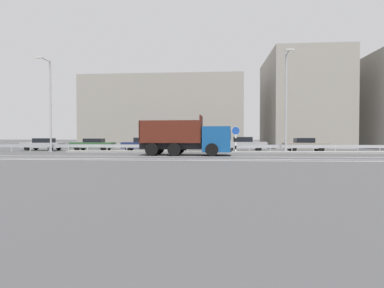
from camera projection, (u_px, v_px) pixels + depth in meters
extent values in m
plane|color=#424244|center=(230.00, 155.00, 25.96)|extent=(320.00, 320.00, 0.00)
cube|color=silver|center=(183.00, 157.00, 23.40)|extent=(58.30, 0.16, 0.01)
cube|color=silver|center=(179.00, 159.00, 20.84)|extent=(58.30, 0.16, 0.01)
cube|color=silver|center=(177.00, 160.00, 19.64)|extent=(58.30, 0.16, 0.01)
cube|color=gray|center=(229.00, 152.00, 28.88)|extent=(32.07, 1.10, 0.18)
cube|color=#9EA0A5|center=(228.00, 146.00, 29.71)|extent=(58.30, 0.04, 0.32)
cylinder|color=#ADADB2|center=(12.00, 149.00, 31.45)|extent=(0.09, 0.09, 0.62)
cylinder|color=#ADADB2|center=(30.00, 149.00, 31.29)|extent=(0.09, 0.09, 0.62)
cylinder|color=#ADADB2|center=(49.00, 149.00, 31.13)|extent=(0.09, 0.09, 0.62)
cylinder|color=#ADADB2|center=(68.00, 149.00, 30.98)|extent=(0.09, 0.09, 0.62)
cylinder|color=#ADADB2|center=(88.00, 149.00, 30.82)|extent=(0.09, 0.09, 0.62)
cylinder|color=#ADADB2|center=(107.00, 149.00, 30.66)|extent=(0.09, 0.09, 0.62)
cylinder|color=#ADADB2|center=(127.00, 149.00, 30.50)|extent=(0.09, 0.09, 0.62)
cylinder|color=#ADADB2|center=(147.00, 149.00, 30.35)|extent=(0.09, 0.09, 0.62)
cylinder|color=#ADADB2|center=(167.00, 149.00, 30.19)|extent=(0.09, 0.09, 0.62)
cylinder|color=#ADADB2|center=(187.00, 149.00, 30.03)|extent=(0.09, 0.09, 0.62)
cylinder|color=#ADADB2|center=(208.00, 149.00, 29.88)|extent=(0.09, 0.09, 0.62)
cylinder|color=#ADADB2|center=(228.00, 149.00, 29.72)|extent=(0.09, 0.09, 0.62)
cylinder|color=#ADADB2|center=(249.00, 149.00, 29.56)|extent=(0.09, 0.09, 0.62)
cylinder|color=#ADADB2|center=(270.00, 150.00, 29.41)|extent=(0.09, 0.09, 0.62)
cylinder|color=#ADADB2|center=(292.00, 150.00, 29.25)|extent=(0.09, 0.09, 0.62)
cylinder|color=#ADADB2|center=(313.00, 150.00, 29.09)|extent=(0.09, 0.09, 0.62)
cylinder|color=#ADADB2|center=(335.00, 150.00, 28.94)|extent=(0.09, 0.09, 0.62)
cylinder|color=#ADADB2|center=(357.00, 150.00, 28.78)|extent=(0.09, 0.09, 0.62)
cylinder|color=#ADADB2|center=(380.00, 150.00, 28.62)|extent=(0.09, 0.09, 0.62)
cube|color=#144C8C|center=(216.00, 139.00, 24.88)|extent=(2.33, 2.54, 2.08)
cube|color=black|center=(230.00, 135.00, 24.76)|extent=(0.09, 2.13, 0.79)
cube|color=black|center=(231.00, 150.00, 24.78)|extent=(0.17, 2.43, 0.24)
cube|color=black|center=(172.00, 146.00, 25.30)|extent=(5.31, 1.52, 0.53)
cube|color=#511E14|center=(172.00, 142.00, 25.29)|extent=(5.13, 2.53, 0.12)
cube|color=#511E14|center=(174.00, 131.00, 26.40)|extent=(5.06, 0.25, 1.72)
cube|color=#511E14|center=(169.00, 131.00, 24.13)|extent=(5.06, 0.25, 1.72)
cube|color=#511E14|center=(201.00, 129.00, 25.00)|extent=(0.17, 2.38, 2.15)
cube|color=#511E14|center=(143.00, 131.00, 25.53)|extent=(0.17, 2.38, 1.72)
cylinder|color=black|center=(213.00, 149.00, 26.15)|extent=(1.05, 0.35, 1.04)
cylinder|color=black|center=(212.00, 150.00, 23.73)|extent=(1.05, 0.35, 1.04)
cylinder|color=black|center=(179.00, 149.00, 26.47)|extent=(1.05, 0.35, 1.04)
cylinder|color=black|center=(174.00, 150.00, 24.05)|extent=(1.05, 0.35, 1.04)
cylinder|color=black|center=(158.00, 148.00, 26.66)|extent=(1.05, 0.35, 1.04)
cylinder|color=black|center=(152.00, 150.00, 24.25)|extent=(1.05, 0.35, 1.04)
cylinder|color=white|center=(236.00, 151.00, 28.83)|extent=(0.16, 0.16, 0.36)
cylinder|color=black|center=(236.00, 147.00, 28.82)|extent=(0.16, 0.16, 0.36)
cylinder|color=white|center=(236.00, 144.00, 28.81)|extent=(0.16, 0.16, 0.36)
cylinder|color=black|center=(236.00, 140.00, 28.81)|extent=(0.16, 0.16, 0.36)
cylinder|color=white|center=(236.00, 136.00, 28.80)|extent=(0.16, 0.16, 0.36)
cylinder|color=#1E4CB2|center=(236.00, 131.00, 28.79)|extent=(0.74, 0.03, 0.74)
cylinder|color=white|center=(236.00, 131.00, 28.79)|extent=(0.80, 0.02, 0.80)
cylinder|color=#ADADB2|center=(51.00, 106.00, 30.33)|extent=(0.18, 0.18, 9.31)
cylinder|color=#ADADB2|center=(45.00, 59.00, 29.26)|extent=(0.12, 1.94, 0.10)
cube|color=silver|center=(39.00, 57.00, 28.30)|extent=(0.70, 0.21, 0.12)
cylinder|color=#ADADB2|center=(286.00, 104.00, 28.18)|extent=(0.18, 0.18, 9.37)
cylinder|color=#ADADB2|center=(288.00, 52.00, 27.03)|extent=(0.26, 2.11, 0.10)
cube|color=silver|center=(290.00, 50.00, 25.99)|extent=(0.71, 0.25, 0.12)
cube|color=#A3A3A8|center=(43.00, 145.00, 34.75)|extent=(4.69, 1.90, 0.59)
cube|color=black|center=(44.00, 140.00, 34.72)|extent=(2.00, 1.60, 0.51)
cylinder|color=black|center=(27.00, 148.00, 34.09)|extent=(0.61, 0.22, 0.60)
cylinder|color=black|center=(36.00, 147.00, 35.74)|extent=(0.61, 0.22, 0.60)
cylinder|color=black|center=(50.00, 148.00, 33.78)|extent=(0.61, 0.22, 0.60)
cylinder|color=black|center=(59.00, 148.00, 35.43)|extent=(0.61, 0.22, 0.60)
cube|color=#335B33|center=(93.00, 145.00, 34.02)|extent=(4.84, 1.76, 0.65)
cube|color=black|center=(94.00, 140.00, 34.00)|extent=(2.04, 1.52, 0.43)
cylinder|color=black|center=(77.00, 148.00, 33.31)|extent=(0.60, 0.21, 0.60)
cylinder|color=black|center=(83.00, 148.00, 34.93)|extent=(0.60, 0.21, 0.60)
cylinder|color=black|center=(103.00, 148.00, 33.12)|extent=(0.60, 0.21, 0.60)
cylinder|color=black|center=(108.00, 148.00, 34.74)|extent=(0.60, 0.21, 0.60)
cube|color=navy|center=(142.00, 145.00, 33.24)|extent=(4.44, 1.98, 0.67)
cube|color=black|center=(143.00, 140.00, 33.23)|extent=(1.92, 1.59, 0.51)
cylinder|color=black|center=(128.00, 148.00, 32.46)|extent=(0.61, 0.24, 0.60)
cylinder|color=black|center=(131.00, 148.00, 34.04)|extent=(0.61, 0.24, 0.60)
cylinder|color=black|center=(153.00, 148.00, 32.46)|extent=(0.61, 0.24, 0.60)
cylinder|color=black|center=(155.00, 148.00, 34.04)|extent=(0.61, 0.24, 0.60)
cube|color=maroon|center=(195.00, 145.00, 33.23)|extent=(4.33, 2.07, 0.65)
cube|color=black|center=(194.00, 140.00, 33.23)|extent=(1.87, 1.71, 0.55)
cylinder|color=black|center=(208.00, 148.00, 33.92)|extent=(0.61, 0.23, 0.60)
cylinder|color=black|center=(206.00, 149.00, 32.20)|extent=(0.61, 0.23, 0.60)
cylinder|color=black|center=(185.00, 148.00, 34.27)|extent=(0.61, 0.23, 0.60)
cylinder|color=black|center=(182.00, 148.00, 32.55)|extent=(0.61, 0.23, 0.60)
cube|color=#A3A3A8|center=(244.00, 145.00, 32.83)|extent=(4.91, 2.02, 0.71)
cube|color=black|center=(243.00, 139.00, 32.83)|extent=(2.10, 1.68, 0.54)
cylinder|color=black|center=(257.00, 148.00, 33.52)|extent=(0.61, 0.22, 0.60)
cylinder|color=black|center=(259.00, 149.00, 31.81)|extent=(0.61, 0.22, 0.60)
cylinder|color=black|center=(230.00, 148.00, 33.87)|extent=(0.61, 0.22, 0.60)
cylinder|color=black|center=(230.00, 149.00, 32.15)|extent=(0.61, 0.22, 0.60)
cube|color=gray|center=(305.00, 146.00, 31.92)|extent=(4.53, 1.85, 0.64)
cube|color=black|center=(304.00, 140.00, 31.92)|extent=(1.92, 1.58, 0.50)
cylinder|color=black|center=(316.00, 148.00, 32.61)|extent=(0.60, 0.22, 0.60)
cylinder|color=black|center=(321.00, 149.00, 30.97)|extent=(0.60, 0.22, 0.60)
cylinder|color=black|center=(290.00, 148.00, 32.89)|extent=(0.60, 0.22, 0.60)
cylinder|color=black|center=(294.00, 149.00, 31.25)|extent=(0.60, 0.22, 0.60)
cube|color=gray|center=(165.00, 114.00, 46.25)|extent=(22.87, 11.72, 10.22)
cube|color=gray|center=(302.00, 102.00, 44.76)|extent=(10.31, 13.72, 13.49)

